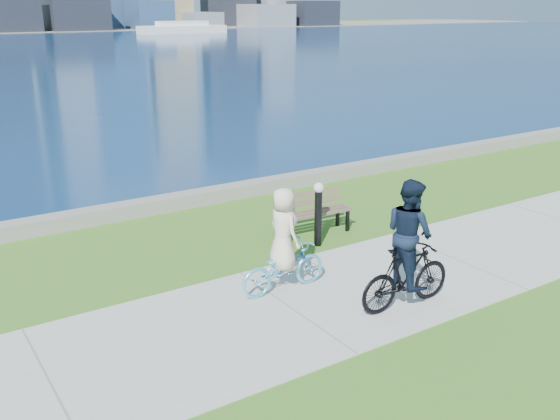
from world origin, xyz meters
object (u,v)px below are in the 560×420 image
at_px(cyclist_woman, 283,254).
at_px(park_bench, 312,209).
at_px(cyclist_man, 408,255).
at_px(bollard_lamp, 318,210).

bearing_deg(cyclist_woman, park_bench, -45.79).
bearing_deg(cyclist_man, park_bench, -9.49).
xyz_separation_m(park_bench, bollard_lamp, (-0.35, -0.70, 0.25)).
height_order(bollard_lamp, cyclist_man, cyclist_man).
distance_m(park_bench, bollard_lamp, 0.82).
xyz_separation_m(park_bench, cyclist_man, (-0.83, -3.84, 0.41)).
height_order(park_bench, cyclist_woman, cyclist_woman).
bearing_deg(bollard_lamp, park_bench, 63.24).
height_order(bollard_lamp, cyclist_woman, cyclist_woman).
relative_size(cyclist_woman, cyclist_man, 0.85).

